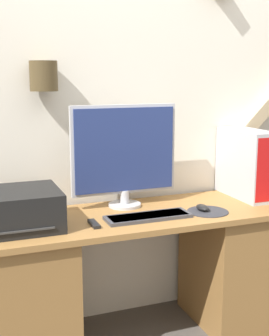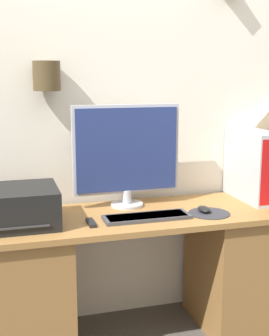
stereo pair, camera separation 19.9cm
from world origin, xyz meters
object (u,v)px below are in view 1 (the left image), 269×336
at_px(printer, 19,209).
at_px(remote_control, 94,224).
at_px(mouse, 203,208).
at_px(computer_tower, 247,164).
at_px(keyboard, 148,216).
at_px(monitor, 124,153).

distance_m(printer, remote_control, 0.36).
bearing_deg(mouse, computer_tower, 24.79).
relative_size(mouse, remote_control, 0.81).
height_order(keyboard, remote_control, keyboard).
distance_m(monitor, computer_tower, 0.75).
distance_m(mouse, computer_tower, 0.46).
height_order(printer, remote_control, printer).
xyz_separation_m(printer, remote_control, (0.34, -0.10, -0.08)).
relative_size(keyboard, printer, 1.14).
bearing_deg(keyboard, remote_control, -178.14).
distance_m(mouse, remote_control, 0.61).
bearing_deg(mouse, monitor, 146.13).
distance_m(monitor, mouse, 0.51).
bearing_deg(keyboard, monitor, 97.79).
height_order(keyboard, computer_tower, computer_tower).
height_order(monitor, mouse, monitor).
bearing_deg(monitor, printer, -163.96).
xyz_separation_m(monitor, mouse, (0.36, -0.24, -0.28)).
xyz_separation_m(monitor, printer, (-0.59, -0.17, -0.21)).
bearing_deg(remote_control, printer, 164.24).
xyz_separation_m(keyboard, computer_tower, (0.71, 0.20, 0.19)).
xyz_separation_m(mouse, computer_tower, (0.39, 0.18, 0.18)).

